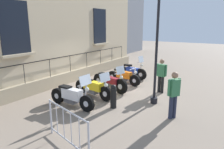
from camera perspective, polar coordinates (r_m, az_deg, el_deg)
The scene contains 12 objects.
ground_plane at distance 10.19m, azimuth -1.52°, elevation -4.15°, with size 60.00×60.00×0.00m, color gray.
building_facade at distance 11.51m, azimuth -13.75°, elevation 17.27°, with size 0.82×13.40×8.03m.
motorcycle_white at distance 8.05m, azimuth -11.01°, elevation -5.89°, with size 2.17×0.70×1.37m.
motorcycle_yellow at distance 9.03m, azimuth -5.25°, elevation -3.58°, with size 2.18×0.74×1.20m.
motorcycle_maroon at distance 9.91m, azimuth -0.66°, elevation -1.95°, with size 2.19×0.79×1.30m.
motorcycle_orange at distance 11.06m, azimuth 3.23°, elevation -0.57°, with size 2.08×0.69×0.94m.
motorcycle_blue at distance 12.20m, azimuth 5.59°, elevation 0.88°, with size 1.95×0.59×1.39m.
lamppost at distance 8.09m, azimuth 12.79°, elevation 17.49°, with size 0.32×1.02×5.20m.
crowd_barrier at distance 5.58m, azimuth -12.26°, elevation -13.96°, with size 1.84×0.54×1.05m.
bollard at distance 7.87m, azimuth 0.38°, elevation -6.04°, with size 0.23×0.23×0.92m.
pedestrian_standing at distance 7.18m, azimuth 16.71°, elevation -4.85°, with size 0.37×0.47×1.62m.
pedestrian_walking at distance 9.75m, azimuth 13.50°, elevation 0.10°, with size 0.53×0.27×1.59m.
Camera 1 is at (5.42, -8.05, 3.12)m, focal length 33.01 mm.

